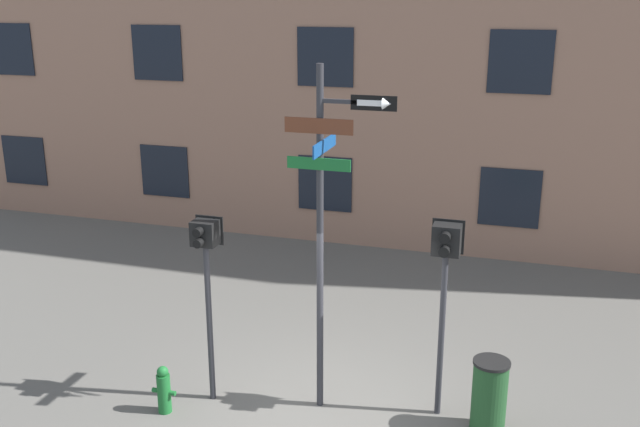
{
  "coord_description": "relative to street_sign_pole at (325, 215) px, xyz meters",
  "views": [
    {
      "loc": [
        2.42,
        -7.96,
        5.38
      ],
      "look_at": [
        -0.12,
        0.27,
        2.75
      ],
      "focal_mm": 40.0,
      "sensor_mm": 36.0,
      "label": 1
    }
  ],
  "objects": [
    {
      "name": "ground_plane",
      "position": [
        0.04,
        -0.27,
        -2.75
      ],
      "size": [
        60.0,
        60.0,
        0.0
      ],
      "primitive_type": "plane",
      "color": "#595651"
    },
    {
      "name": "street_sign_pole",
      "position": [
        0.0,
        0.0,
        0.0
      ],
      "size": [
        1.38,
        0.93,
        4.62
      ],
      "color": "#2D2D33",
      "rests_on": "ground_plane"
    },
    {
      "name": "pedestrian_signal_left",
      "position": [
        -1.55,
        -0.28,
        -0.7
      ],
      "size": [
        0.39,
        0.4,
        2.63
      ],
      "color": "#2D2D33",
      "rests_on": "ground_plane"
    },
    {
      "name": "pedestrian_signal_right",
      "position": [
        1.5,
        0.27,
        -0.61
      ],
      "size": [
        0.41,
        0.4,
        2.7
      ],
      "color": "#2D2D33",
      "rests_on": "ground_plane"
    },
    {
      "name": "fire_hydrant",
      "position": [
        -2.03,
        -0.78,
        -2.42
      ],
      "size": [
        0.34,
        0.18,
        0.68
      ],
      "color": "#196028",
      "rests_on": "ground_plane"
    },
    {
      "name": "trash_bin",
      "position": [
        2.17,
        0.07,
        -2.25
      ],
      "size": [
        0.47,
        0.47,
        0.99
      ],
      "color": "#1E4723",
      "rests_on": "ground_plane"
    }
  ]
}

